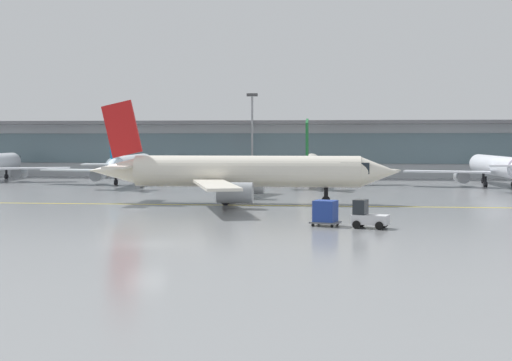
{
  "coord_description": "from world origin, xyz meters",
  "views": [
    {
      "loc": [
        11.57,
        -43.94,
        6.63
      ],
      "look_at": [
        5.18,
        17.7,
        3.0
      ],
      "focal_mm": 50.59,
      "sensor_mm": 36.0,
      "label": 1
    }
  ],
  "objects_px": {
    "apron_light_mast_1": "(252,132)",
    "taxiing_regional_jet": "(243,172)",
    "gate_airplane_2": "(131,165)",
    "gate_airplane_4": "(497,167)",
    "cargo_dolly_lead": "(325,212)",
    "baggage_tug": "(367,216)",
    "gate_airplane_3": "(310,165)"
  },
  "relations": [
    {
      "from": "gate_airplane_2",
      "to": "cargo_dolly_lead",
      "type": "bearing_deg",
      "value": -152.97
    },
    {
      "from": "gate_airplane_3",
      "to": "apron_light_mast_1",
      "type": "bearing_deg",
      "value": 36.06
    },
    {
      "from": "baggage_tug",
      "to": "apron_light_mast_1",
      "type": "distance_m",
      "value": 66.63
    },
    {
      "from": "gate_airplane_4",
      "to": "cargo_dolly_lead",
      "type": "relative_size",
      "value": 11.18
    },
    {
      "from": "cargo_dolly_lead",
      "to": "baggage_tug",
      "type": "bearing_deg",
      "value": -0.0
    },
    {
      "from": "gate_airplane_2",
      "to": "baggage_tug",
      "type": "distance_m",
      "value": 57.55
    },
    {
      "from": "gate_airplane_4",
      "to": "apron_light_mast_1",
      "type": "height_order",
      "value": "apron_light_mast_1"
    },
    {
      "from": "taxiing_regional_jet",
      "to": "cargo_dolly_lead",
      "type": "distance_m",
      "value": 20.15
    },
    {
      "from": "gate_airplane_3",
      "to": "apron_light_mast_1",
      "type": "xyz_separation_m",
      "value": [
        -9.86,
        13.61,
        4.93
      ]
    },
    {
      "from": "gate_airplane_2",
      "to": "apron_light_mast_1",
      "type": "distance_m",
      "value": 23.32
    },
    {
      "from": "gate_airplane_2",
      "to": "baggage_tug",
      "type": "bearing_deg",
      "value": -150.83
    },
    {
      "from": "gate_airplane_3",
      "to": "apron_light_mast_1",
      "type": "distance_m",
      "value": 17.51
    },
    {
      "from": "gate_airplane_2",
      "to": "gate_airplane_4",
      "type": "bearing_deg",
      "value": -93.85
    },
    {
      "from": "gate_airplane_3",
      "to": "cargo_dolly_lead",
      "type": "xyz_separation_m",
      "value": [
        2.64,
        -49.83,
        -1.71
      ]
    },
    {
      "from": "gate_airplane_3",
      "to": "gate_airplane_4",
      "type": "xyz_separation_m",
      "value": [
        25.81,
        -2.51,
        0.0
      ]
    },
    {
      "from": "gate_airplane_3",
      "to": "taxiing_regional_jet",
      "type": "bearing_deg",
      "value": 169.65
    },
    {
      "from": "taxiing_regional_jet",
      "to": "apron_light_mast_1",
      "type": "relative_size",
      "value": 2.28
    },
    {
      "from": "baggage_tug",
      "to": "apron_light_mast_1",
      "type": "height_order",
      "value": "apron_light_mast_1"
    },
    {
      "from": "apron_light_mast_1",
      "to": "gate_airplane_4",
      "type": "bearing_deg",
      "value": -24.32
    },
    {
      "from": "gate_airplane_4",
      "to": "apron_light_mast_1",
      "type": "relative_size",
      "value": 1.98
    },
    {
      "from": "gate_airplane_3",
      "to": "cargo_dolly_lead",
      "type": "bearing_deg",
      "value": -176.83
    },
    {
      "from": "baggage_tug",
      "to": "gate_airplane_4",
      "type": "bearing_deg",
      "value": 84.97
    },
    {
      "from": "baggage_tug",
      "to": "cargo_dolly_lead",
      "type": "xyz_separation_m",
      "value": [
        -3.1,
        0.98,
        0.16
      ]
    },
    {
      "from": "taxiing_regional_jet",
      "to": "baggage_tug",
      "type": "relative_size",
      "value": 10.99
    },
    {
      "from": "baggage_tug",
      "to": "cargo_dolly_lead",
      "type": "height_order",
      "value": "baggage_tug"
    },
    {
      "from": "gate_airplane_4",
      "to": "baggage_tug",
      "type": "height_order",
      "value": "gate_airplane_4"
    },
    {
      "from": "gate_airplane_4",
      "to": "taxiing_regional_jet",
      "type": "height_order",
      "value": "taxiing_regional_jet"
    },
    {
      "from": "apron_light_mast_1",
      "to": "taxiing_regional_jet",
      "type": "bearing_deg",
      "value": -84.97
    },
    {
      "from": "gate_airplane_4",
      "to": "cargo_dolly_lead",
      "type": "xyz_separation_m",
      "value": [
        -23.18,
        -47.32,
        -1.71
      ]
    },
    {
      "from": "gate_airplane_3",
      "to": "taxiing_regional_jet",
      "type": "height_order",
      "value": "taxiing_regional_jet"
    },
    {
      "from": "gate_airplane_4",
      "to": "cargo_dolly_lead",
      "type": "height_order",
      "value": "gate_airplane_4"
    },
    {
      "from": "taxiing_regional_jet",
      "to": "apron_light_mast_1",
      "type": "height_order",
      "value": "apron_light_mast_1"
    }
  ]
}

